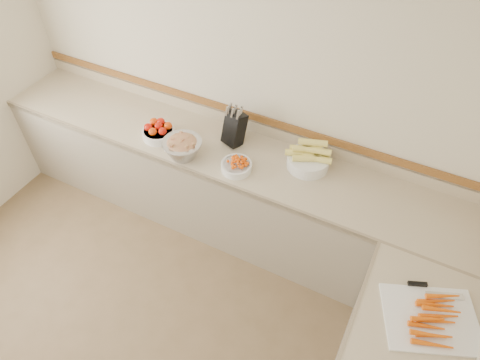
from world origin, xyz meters
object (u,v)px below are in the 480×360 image
at_px(tomato_bowl, 158,131).
at_px(cherry_tomato_bowl, 236,165).
at_px(rhubarb_bowl, 182,147).
at_px(knife_block, 234,128).
at_px(cutting_board, 431,318).
at_px(corn_bowl, 309,158).

height_order(tomato_bowl, cherry_tomato_bowl, tomato_bowl).
bearing_deg(rhubarb_bowl, tomato_bowl, 160.51).
xyz_separation_m(knife_block, cherry_tomato_bowl, (0.16, -0.28, -0.10)).
xyz_separation_m(tomato_bowl, rhubarb_bowl, (0.30, -0.11, 0.03)).
relative_size(tomato_bowl, rhubarb_bowl, 0.86).
relative_size(rhubarb_bowl, cutting_board, 0.49).
bearing_deg(rhubarb_bowl, corn_bowl, 20.42).
relative_size(tomato_bowl, cutting_board, 0.42).
xyz_separation_m(corn_bowl, cutting_board, (1.05, -0.85, -0.06)).
height_order(knife_block, cutting_board, knife_block).
distance_m(tomato_bowl, cherry_tomato_bowl, 0.74).
distance_m(tomato_bowl, corn_bowl, 1.22).
distance_m(corn_bowl, cutting_board, 1.35).
xyz_separation_m(cherry_tomato_bowl, rhubarb_bowl, (-0.44, -0.05, 0.05)).
bearing_deg(tomato_bowl, rhubarb_bowl, -19.49).
bearing_deg(rhubarb_bowl, knife_block, 50.10).
bearing_deg(knife_block, tomato_bowl, -158.87).
xyz_separation_m(knife_block, cutting_board, (1.67, -0.85, -0.12)).
height_order(cherry_tomato_bowl, corn_bowl, corn_bowl).
distance_m(knife_block, cutting_board, 1.88).
distance_m(cherry_tomato_bowl, corn_bowl, 0.54).
bearing_deg(cherry_tomato_bowl, tomato_bowl, 175.81).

